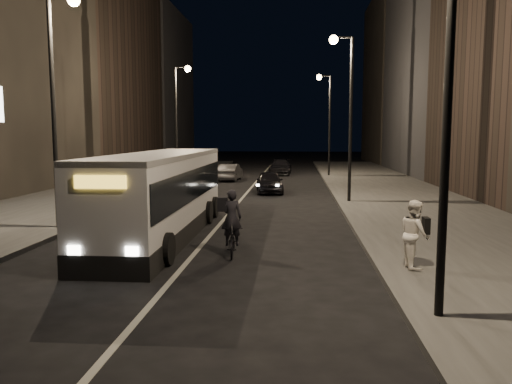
% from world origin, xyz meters
% --- Properties ---
extents(ground, '(180.00, 180.00, 0.00)m').
position_xyz_m(ground, '(0.00, 0.00, 0.00)').
color(ground, black).
rests_on(ground, ground).
extents(sidewalk_right, '(7.00, 70.00, 0.16)m').
position_xyz_m(sidewalk_right, '(8.50, 14.00, 0.08)').
color(sidewalk_right, '#3C3C3A').
rests_on(sidewalk_right, ground).
extents(sidewalk_left, '(7.00, 70.00, 0.16)m').
position_xyz_m(sidewalk_left, '(-8.50, 14.00, 0.08)').
color(sidewalk_left, '#3C3C3A').
rests_on(sidewalk_left, ground).
extents(building_row_right, '(8.00, 61.00, 21.00)m').
position_xyz_m(building_row_right, '(16.00, 27.50, 10.50)').
color(building_row_right, black).
rests_on(building_row_right, ground).
extents(building_row_left, '(8.00, 61.00, 22.00)m').
position_xyz_m(building_row_left, '(-16.00, 28.50, 11.00)').
color(building_row_left, black).
rests_on(building_row_left, ground).
extents(streetlight_right_near, '(1.20, 0.44, 8.12)m').
position_xyz_m(streetlight_right_near, '(5.33, -4.00, 5.36)').
color(streetlight_right_near, black).
rests_on(streetlight_right_near, sidewalk_right).
extents(streetlight_right_mid, '(1.20, 0.44, 8.12)m').
position_xyz_m(streetlight_right_mid, '(5.33, 12.00, 5.36)').
color(streetlight_right_mid, black).
rests_on(streetlight_right_mid, sidewalk_right).
extents(streetlight_right_far, '(1.20, 0.44, 8.12)m').
position_xyz_m(streetlight_right_far, '(5.33, 28.00, 5.36)').
color(streetlight_right_far, black).
rests_on(streetlight_right_far, sidewalk_right).
extents(streetlight_left_near, '(1.20, 0.44, 8.12)m').
position_xyz_m(streetlight_left_near, '(-5.33, 4.00, 5.36)').
color(streetlight_left_near, black).
rests_on(streetlight_left_near, sidewalk_left).
extents(streetlight_left_far, '(1.20, 0.44, 8.12)m').
position_xyz_m(streetlight_left_far, '(-5.33, 22.00, 5.36)').
color(streetlight_left_far, black).
rests_on(streetlight_left_far, sidewalk_left).
extents(city_bus, '(2.54, 10.63, 2.85)m').
position_xyz_m(city_bus, '(-1.60, 3.36, 1.55)').
color(city_bus, silver).
rests_on(city_bus, ground).
extents(cyclist_on_bicycle, '(0.77, 1.74, 1.94)m').
position_xyz_m(cyclist_on_bicycle, '(1.13, 0.88, 0.65)').
color(cyclist_on_bicycle, black).
rests_on(cyclist_on_bicycle, ground).
extents(pedestrian_woman, '(0.71, 0.88, 1.71)m').
position_xyz_m(pedestrian_woman, '(5.91, -0.65, 1.01)').
color(pedestrian_woman, white).
rests_on(pedestrian_woman, sidewalk_right).
extents(car_near, '(1.89, 3.94, 1.30)m').
position_xyz_m(car_near, '(1.35, 16.59, 0.65)').
color(car_near, black).
rests_on(car_near, ground).
extents(car_mid, '(1.53, 3.90, 1.26)m').
position_xyz_m(car_mid, '(-2.07, 24.37, 0.63)').
color(car_mid, '#303032').
rests_on(car_mid, ground).
extents(car_far, '(1.96, 4.55, 1.30)m').
position_xyz_m(car_far, '(1.56, 30.30, 0.65)').
color(car_far, black).
rests_on(car_far, ground).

